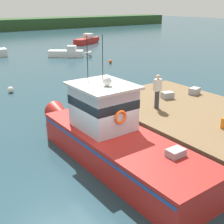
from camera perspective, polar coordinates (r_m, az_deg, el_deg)
The scene contains 10 objects.
ground_plane at distance 12.14m, azimuth -1.10°, elevation -9.09°, with size 200.00×200.00×0.00m, color #23424C.
dock at distance 14.70m, azimuth 14.48°, elevation 0.22°, with size 6.00×9.00×1.20m.
main_fishing_boat at distance 11.67m, azimuth 0.08°, elevation -4.80°, with size 2.62×9.82×4.80m.
crate_stack_near_edge at distance 16.99m, azimuth 15.54°, elevation 3.91°, with size 0.60×0.44×0.35m, color #9E9EA3.
crate_stack_mid_dock at distance 15.92m, azimuth 10.59°, elevation 3.20°, with size 0.60×0.44×0.34m, color #9E9EA3.
deckhand_by_the_boat at distance 14.13m, azimuth 8.69°, elevation 4.05°, with size 0.36×0.22×1.63m.
moored_boat_far_right at distance 46.81m, azimuth -4.79°, elevation 13.56°, with size 5.62×3.65×1.46m.
moored_boat_mid_harbor at distance 35.48m, azimuth -8.27°, elevation 11.16°, with size 4.54×3.77×1.26m.
mooring_buoy_spare_mooring at distance 22.02m, azimuth -18.87°, elevation 4.08°, with size 0.42×0.42×0.42m, color silver.
mooring_buoy_inshore at distance 31.25m, azimuth -0.31°, elevation 9.67°, with size 0.37×0.37×0.37m, color #EA5B19.
Camera 1 is at (-5.96, -8.74, 5.96)m, focal length 47.66 mm.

